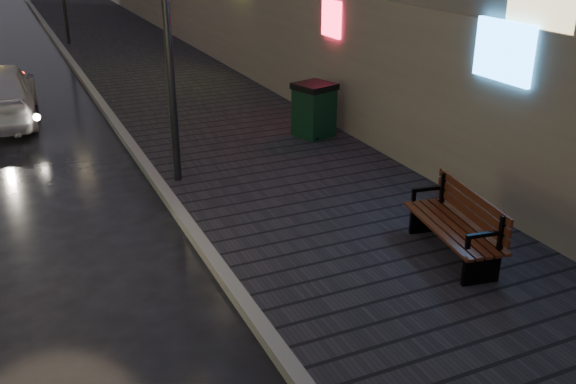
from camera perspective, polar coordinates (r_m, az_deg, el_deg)
name	(u,v)px	position (r m, az deg, el deg)	size (l,w,h in m)	color
sidewalk	(126,46)	(26.83, -14.19, 12.51)	(4.60, 58.00, 0.15)	black
curb	(63,50)	(26.50, -19.37, 11.81)	(0.20, 58.00, 0.15)	slate
bench	(458,224)	(9.43, 14.90, -2.78)	(0.96, 2.00, 0.98)	black
trash_bin	(314,109)	(14.38, 2.34, 7.35)	(0.96, 0.96, 1.19)	black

